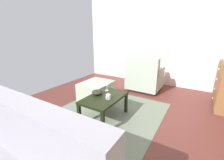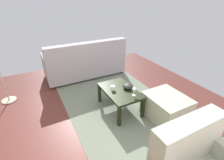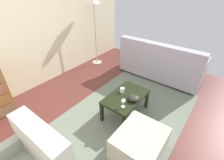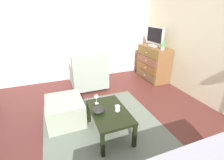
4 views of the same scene
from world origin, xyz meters
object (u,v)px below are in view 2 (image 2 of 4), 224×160
mug (113,88)px  ottoman (166,107)px  coffee_table (120,93)px  wine_glass (134,89)px  couch_large (85,63)px  bowl_decorative (128,86)px

mug → ottoman: (-0.62, -0.72, -0.25)m
coffee_table → wine_glass: (-0.26, -0.12, 0.17)m
coffee_table → couch_large: 1.67m
couch_large → ottoman: size_ratio=2.81×
coffee_table → bowl_decorative: bearing=-95.9°
wine_glass → bowl_decorative: wine_glass is taller
mug → ottoman: size_ratio=0.16×
couch_large → ottoman: (-2.23, -0.66, -0.15)m
coffee_table → bowl_decorative: bowl_decorative is taller
couch_large → bowl_decorative: bearing=-172.6°
wine_glass → couch_large: size_ratio=0.08×
bowl_decorative → ottoman: 0.75m
wine_glass → mug: (0.32, 0.23, -0.07)m
coffee_table → wine_glass: size_ratio=5.35×
wine_glass → couch_large: 1.94m
bowl_decorative → ottoman: size_ratio=0.27×
bowl_decorative → couch_large: bearing=7.4°
ottoman → coffee_table: bearing=47.0°
mug → coffee_table: bearing=-114.9°
bowl_decorative → coffee_table: bearing=84.1°
coffee_table → wine_glass: bearing=-156.0°
ottoman → couch_large: bearing=16.6°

